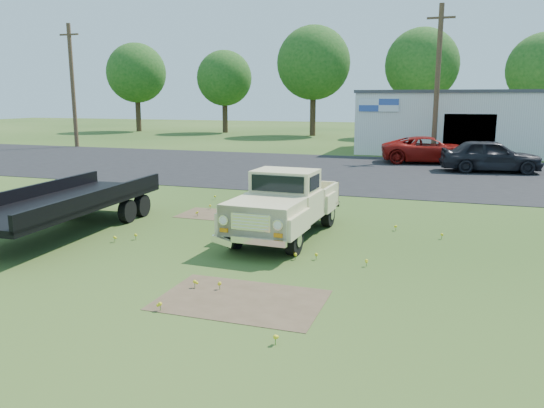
{
  "coord_description": "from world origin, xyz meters",
  "views": [
    {
      "loc": [
        4.98,
        -11.54,
        3.65
      ],
      "look_at": [
        0.75,
        1.0,
        1.0
      ],
      "focal_mm": 35.0,
      "sensor_mm": 36.0,
      "label": 1
    }
  ],
  "objects_px": {
    "flatbed_trailer": "(63,198)",
    "vintage_pickup_truck": "(285,203)",
    "red_pickup": "(429,150)",
    "dark_sedan": "(490,156)"
  },
  "relations": [
    {
      "from": "red_pickup",
      "to": "vintage_pickup_truck",
      "type": "bearing_deg",
      "value": 160.8
    },
    {
      "from": "vintage_pickup_truck",
      "to": "dark_sedan",
      "type": "height_order",
      "value": "vintage_pickup_truck"
    },
    {
      "from": "vintage_pickup_truck",
      "to": "red_pickup",
      "type": "distance_m",
      "value": 18.43
    },
    {
      "from": "flatbed_trailer",
      "to": "dark_sedan",
      "type": "distance_m",
      "value": 20.54
    },
    {
      "from": "vintage_pickup_truck",
      "to": "dark_sedan",
      "type": "bearing_deg",
      "value": 71.05
    },
    {
      "from": "flatbed_trailer",
      "to": "dark_sedan",
      "type": "xyz_separation_m",
      "value": [
        11.86,
        16.77,
        -0.16
      ]
    },
    {
      "from": "red_pickup",
      "to": "dark_sedan",
      "type": "relative_size",
      "value": 1.12
    },
    {
      "from": "flatbed_trailer",
      "to": "vintage_pickup_truck",
      "type": "bearing_deg",
      "value": 11.32
    },
    {
      "from": "vintage_pickup_truck",
      "to": "dark_sedan",
      "type": "xyz_separation_m",
      "value": [
        5.98,
        15.26,
        -0.09
      ]
    },
    {
      "from": "red_pickup",
      "to": "flatbed_trailer",
      "type": "bearing_deg",
      "value": 145.85
    }
  ]
}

